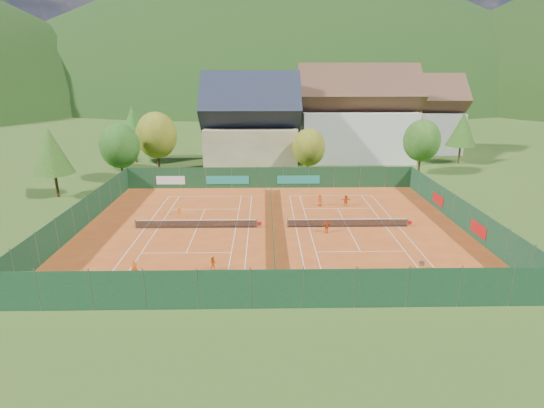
{
  "coord_description": "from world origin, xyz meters",
  "views": [
    {
      "loc": [
        -0.82,
        -42.1,
        15.89
      ],
      "look_at": [
        0.0,
        2.0,
        2.0
      ],
      "focal_mm": 28.0,
      "sensor_mm": 36.0,
      "label": 1
    }
  ],
  "objects_px": {
    "player_left_mid": "(213,264)",
    "ball_hopper": "(422,264)",
    "player_right_far_a": "(320,200)",
    "chalet": "(251,128)",
    "hotel_block_b": "(417,119)",
    "player_left_near": "(135,268)",
    "player_left_far": "(179,212)",
    "player_right_near": "(327,226)",
    "player_right_far_b": "(346,200)",
    "hotel_block_a": "(356,120)"
  },
  "relations": [
    {
      "from": "chalet",
      "to": "player_right_far_a",
      "type": "bearing_deg",
      "value": -68.23
    },
    {
      "from": "hotel_block_a",
      "to": "player_left_near",
      "type": "distance_m",
      "value": 54.62
    },
    {
      "from": "player_right_near",
      "to": "player_right_far_a",
      "type": "relative_size",
      "value": 1.03
    },
    {
      "from": "player_right_far_a",
      "to": "chalet",
      "type": "bearing_deg",
      "value": -100.87
    },
    {
      "from": "player_left_mid",
      "to": "chalet",
      "type": "bearing_deg",
      "value": 88.85
    },
    {
      "from": "player_left_near",
      "to": "player_left_far",
      "type": "distance_m",
      "value": 14.25
    },
    {
      "from": "hotel_block_b",
      "to": "player_right_far_a",
      "type": "bearing_deg",
      "value": -123.38
    },
    {
      "from": "player_right_near",
      "to": "player_right_far_b",
      "type": "xyz_separation_m",
      "value": [
        3.65,
        9.09,
        -0.04
      ]
    },
    {
      "from": "hotel_block_b",
      "to": "player_right_near",
      "type": "bearing_deg",
      "value": -118.21
    },
    {
      "from": "hotel_block_b",
      "to": "player_left_near",
      "type": "bearing_deg",
      "value": -127.05
    },
    {
      "from": "ball_hopper",
      "to": "player_right_far_a",
      "type": "height_order",
      "value": "player_right_far_a"
    },
    {
      "from": "chalet",
      "to": "player_left_near",
      "type": "relative_size",
      "value": 12.01
    },
    {
      "from": "hotel_block_b",
      "to": "ball_hopper",
      "type": "distance_m",
      "value": 57.33
    },
    {
      "from": "hotel_block_a",
      "to": "player_right_near",
      "type": "bearing_deg",
      "value": -105.57
    },
    {
      "from": "hotel_block_a",
      "to": "player_right_far_a",
      "type": "xyz_separation_m",
      "value": [
        -10.03,
        -28.47,
        -6.66
      ]
    },
    {
      "from": "hotel_block_a",
      "to": "player_left_far",
      "type": "bearing_deg",
      "value": -129.07
    },
    {
      "from": "player_left_far",
      "to": "player_right_far_b",
      "type": "distance_m",
      "value": 20.01
    },
    {
      "from": "player_left_near",
      "to": "player_left_mid",
      "type": "xyz_separation_m",
      "value": [
        6.26,
        0.71,
        -0.03
      ]
    },
    {
      "from": "ball_hopper",
      "to": "player_left_mid",
      "type": "xyz_separation_m",
      "value": [
        -17.37,
        0.09,
        0.09
      ]
    },
    {
      "from": "ball_hopper",
      "to": "player_right_far_a",
      "type": "relative_size",
      "value": 0.55
    },
    {
      "from": "player_left_near",
      "to": "player_right_far_b",
      "type": "distance_m",
      "value": 27.45
    },
    {
      "from": "chalet",
      "to": "player_left_near",
      "type": "bearing_deg",
      "value": -101.59
    },
    {
      "from": "player_right_near",
      "to": "player_left_mid",
      "type": "bearing_deg",
      "value": -158.35
    },
    {
      "from": "player_right_far_b",
      "to": "player_right_far_a",
      "type": "bearing_deg",
      "value": -6.26
    },
    {
      "from": "player_left_near",
      "to": "chalet",
      "type": "bearing_deg",
      "value": 65.04
    },
    {
      "from": "player_left_mid",
      "to": "player_right_far_a",
      "type": "bearing_deg",
      "value": 59.69
    },
    {
      "from": "player_right_far_b",
      "to": "hotel_block_a",
      "type": "bearing_deg",
      "value": -107.96
    },
    {
      "from": "player_left_mid",
      "to": "ball_hopper",
      "type": "bearing_deg",
      "value": 1.55
    },
    {
      "from": "hotel_block_a",
      "to": "player_left_far",
      "type": "xyz_separation_m",
      "value": [
        -26.44,
        -32.57,
        -6.77
      ]
    },
    {
      "from": "chalet",
      "to": "player_left_mid",
      "type": "xyz_separation_m",
      "value": [
        -2.1,
        -40.09,
        -5.98
      ]
    },
    {
      "from": "player_left_near",
      "to": "player_left_far",
      "type": "height_order",
      "value": "player_left_near"
    },
    {
      "from": "hotel_block_b",
      "to": "player_right_near",
      "type": "distance_m",
      "value": 52.14
    },
    {
      "from": "player_left_near",
      "to": "player_right_near",
      "type": "relative_size",
      "value": 0.9
    },
    {
      "from": "player_left_near",
      "to": "player_right_near",
      "type": "bearing_deg",
      "value": 15.06
    },
    {
      "from": "ball_hopper",
      "to": "player_left_near",
      "type": "distance_m",
      "value": 23.64
    },
    {
      "from": "hotel_block_a",
      "to": "player_right_near",
      "type": "xyz_separation_m",
      "value": [
        -10.49,
        -37.66,
        -6.64
      ]
    },
    {
      "from": "hotel_block_b",
      "to": "chalet",
      "type": "bearing_deg",
      "value": -157.01
    },
    {
      "from": "player_right_near",
      "to": "ball_hopper",
      "type": "bearing_deg",
      "value": -68.37
    },
    {
      "from": "player_left_far",
      "to": "player_right_far_b",
      "type": "xyz_separation_m",
      "value": [
        19.6,
        4.0,
        0.1
      ]
    },
    {
      "from": "player_left_near",
      "to": "player_right_far_a",
      "type": "height_order",
      "value": "player_right_far_a"
    },
    {
      "from": "player_right_far_b",
      "to": "hotel_block_b",
      "type": "bearing_deg",
      "value": -124.17
    },
    {
      "from": "player_left_near",
      "to": "player_left_far",
      "type": "xyz_separation_m",
      "value": [
        0.92,
        14.22,
        -0.07
      ]
    },
    {
      "from": "chalet",
      "to": "hotel_block_b",
      "type": "relative_size",
      "value": 0.94
    },
    {
      "from": "hotel_block_b",
      "to": "player_right_far_a",
      "type": "relative_size",
      "value": 11.89
    },
    {
      "from": "player_left_mid",
      "to": "player_right_far_a",
      "type": "distance_m",
      "value": 20.81
    },
    {
      "from": "chalet",
      "to": "ball_hopper",
      "type": "relative_size",
      "value": 20.25
    },
    {
      "from": "hotel_block_b",
      "to": "player_right_far_b",
      "type": "relative_size",
      "value": 12.28
    },
    {
      "from": "ball_hopper",
      "to": "player_left_near",
      "type": "xyz_separation_m",
      "value": [
        -23.63,
        -0.61,
        0.12
      ]
    },
    {
      "from": "hotel_block_b",
      "to": "ball_hopper",
      "type": "height_order",
      "value": "hotel_block_b"
    },
    {
      "from": "hotel_block_a",
      "to": "player_left_far",
      "type": "distance_m",
      "value": 42.5
    }
  ]
}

